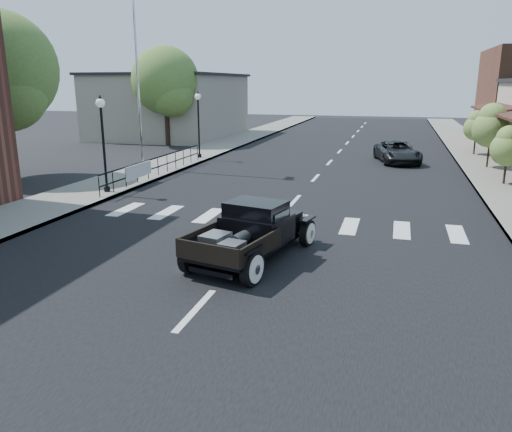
# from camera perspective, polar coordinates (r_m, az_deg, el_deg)

# --- Properties ---
(ground) EXTENTS (120.00, 120.00, 0.00)m
(ground) POSITION_cam_1_polar(r_m,az_deg,el_deg) (12.88, -1.81, -5.21)
(ground) COLOR black
(ground) RESTS_ON ground
(road) EXTENTS (14.00, 80.00, 0.02)m
(road) POSITION_cam_1_polar(r_m,az_deg,el_deg) (27.14, 7.83, 5.43)
(road) COLOR black
(road) RESTS_ON ground
(road_markings) EXTENTS (12.00, 60.00, 0.06)m
(road_markings) POSITION_cam_1_polar(r_m,az_deg,el_deg) (22.28, 5.99, 3.39)
(road_markings) COLOR silver
(road_markings) RESTS_ON ground
(sidewalk_left) EXTENTS (3.00, 80.00, 0.15)m
(sidewalk_left) POSITION_cam_1_polar(r_m,az_deg,el_deg) (29.51, -8.82, 6.29)
(sidewalk_left) COLOR gray
(sidewalk_left) RESTS_ON ground
(sidewalk_right) EXTENTS (3.00, 80.00, 0.15)m
(sidewalk_right) POSITION_cam_1_polar(r_m,az_deg,el_deg) (27.30, 25.82, 4.27)
(sidewalk_right) COLOR gray
(sidewalk_right) RESTS_ON ground
(low_building_left) EXTENTS (10.00, 12.00, 5.00)m
(low_building_left) POSITION_cam_1_polar(r_m,az_deg,el_deg) (43.75, -9.71, 12.22)
(low_building_left) COLOR gray
(low_building_left) RESTS_ON ground
(railing) EXTENTS (0.08, 10.00, 1.00)m
(railing) POSITION_cam_1_polar(r_m,az_deg,el_deg) (24.45, -11.15, 5.77)
(railing) COLOR black
(railing) RESTS_ON sidewalk_left
(banner) EXTENTS (0.04, 2.20, 0.60)m
(banner) POSITION_cam_1_polar(r_m,az_deg,el_deg) (22.71, -13.21, 4.45)
(banner) COLOR silver
(banner) RESTS_ON sidewalk_left
(lamp_post_b) EXTENTS (0.36, 0.36, 3.83)m
(lamp_post_b) POSITION_cam_1_polar(r_m,az_deg,el_deg) (20.97, -17.02, 7.82)
(lamp_post_b) COLOR black
(lamp_post_b) RESTS_ON sidewalk_left
(lamp_post_c) EXTENTS (0.36, 0.36, 3.83)m
(lamp_post_c) POSITION_cam_1_polar(r_m,az_deg,el_deg) (29.83, -6.57, 10.31)
(lamp_post_c) COLOR black
(lamp_post_c) RESTS_ON sidewalk_left
(flagpole) EXTENTS (0.12, 0.12, 11.79)m
(flagpole) POSITION_cam_1_polar(r_m,az_deg,el_deg) (26.86, -13.56, 18.00)
(flagpole) COLOR silver
(flagpole) RESTS_ON sidewalk_left
(big_tree_near) EXTENTS (5.23, 5.23, 7.68)m
(big_tree_near) POSITION_cam_1_polar(r_m,az_deg,el_deg) (26.34, -27.01, 12.09)
(big_tree_near) COLOR #4F6F2F
(big_tree_near) RESTS_ON ground
(big_tree_far) EXTENTS (4.77, 4.77, 7.00)m
(big_tree_far) POSITION_cam_1_polar(r_m,az_deg,el_deg) (37.23, -10.24, 13.30)
(big_tree_far) COLOR #4F6F2F
(big_tree_far) RESTS_ON ground
(small_tree_c) EXTENTS (1.46, 1.46, 2.44)m
(small_tree_c) POSITION_cam_1_polar(r_m,az_deg,el_deg) (24.36, 26.76, 6.14)
(small_tree_c) COLOR olive
(small_tree_c) RESTS_ON sidewalk_right
(small_tree_d) EXTENTS (1.91, 1.91, 3.18)m
(small_tree_d) POSITION_cam_1_polar(r_m,az_deg,el_deg) (28.89, 25.21, 8.21)
(small_tree_d) COLOR olive
(small_tree_d) RESTS_ON sidewalk_right
(small_tree_e) EXTENTS (1.55, 1.55, 2.58)m
(small_tree_e) POSITION_cam_1_polar(r_m,az_deg,el_deg) (33.98, 23.84, 8.65)
(small_tree_e) COLOR olive
(small_tree_e) RESTS_ON sidewalk_right
(hotrod_pickup) EXTENTS (3.00, 4.77, 1.53)m
(hotrod_pickup) POSITION_cam_1_polar(r_m,az_deg,el_deg) (12.78, -0.42, -1.74)
(hotrod_pickup) COLOR black
(hotrod_pickup) RESTS_ON ground
(second_car) EXTENTS (3.01, 4.74, 1.22)m
(second_car) POSITION_cam_1_polar(r_m,az_deg,el_deg) (29.87, 15.85, 7.04)
(second_car) COLOR black
(second_car) RESTS_ON ground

